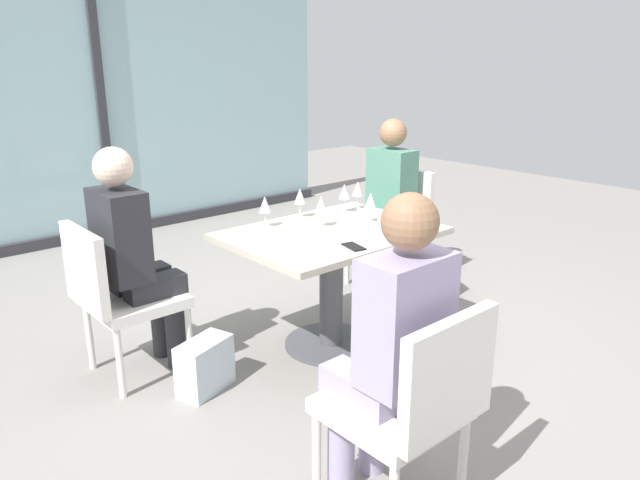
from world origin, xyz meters
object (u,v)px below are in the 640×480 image
object	(u,v)px
wine_glass_0	(265,205)
wine_glass_2	(371,201)
wine_glass_6	(358,189)
coffee_cup	(384,218)
chair_far_left	(117,292)
chair_front_left	(412,401)
dining_table_main	(331,263)
person_far_left	(133,251)
handbag_2	(205,366)
wine_glass_4	(344,192)
person_front_left	(392,340)
handbag_1	(432,278)
wine_glass_5	(321,205)
person_far_right	(385,196)
cell_phone_on_table	(354,247)
wine_glass_3	(300,197)
wine_glass_1	(411,210)
chair_far_right	(394,220)

from	to	relation	value
wine_glass_0	wine_glass_2	distance (m)	0.63
wine_glass_6	coffee_cup	world-z (taller)	wine_glass_6
chair_far_left	chair_front_left	bearing A→B (deg)	-78.01
dining_table_main	person_far_left	world-z (taller)	person_far_left
handbag_2	chair_front_left	bearing A→B (deg)	-103.21
chair_front_left	coffee_cup	size ratio (longest dim) A/B	9.67
wine_glass_2	wine_glass_4	world-z (taller)	same
person_front_left	coffee_cup	distance (m)	1.45
dining_table_main	handbag_1	xyz separation A→B (m)	(1.08, 0.09, -0.39)
wine_glass_0	wine_glass_6	bearing A→B (deg)	-3.92
wine_glass_5	handbag_2	world-z (taller)	wine_glass_5
wine_glass_0	handbag_1	bearing A→B (deg)	-9.60
dining_table_main	handbag_2	xyz separation A→B (m)	(-0.84, 0.07, -0.39)
wine_glass_2	person_far_right	bearing A→B (deg)	36.34
wine_glass_0	wine_glass_6	xyz separation A→B (m)	(0.71, -0.05, 0.00)
wine_glass_4	cell_phone_on_table	size ratio (longest dim) A/B	1.28
chair_front_left	coffee_cup	distance (m)	1.55
chair_front_left	wine_glass_3	distance (m)	1.80
person_front_left	wine_glass_2	distance (m)	1.51
person_far_right	wine_glass_0	xyz separation A→B (m)	(-1.23, -0.18, 0.16)
person_far_left	handbag_1	size ratio (longest dim) A/B	4.20
chair_front_left	handbag_1	xyz separation A→B (m)	(1.81, 1.32, -0.36)
person_front_left	handbag_1	world-z (taller)	person_front_left
wine_glass_5	handbag_1	distance (m)	1.29
person_front_left	person_far_left	size ratio (longest dim) A/B	1.00
chair_front_left	coffee_cup	bearing A→B (deg)	46.81
dining_table_main	cell_phone_on_table	world-z (taller)	cell_phone_on_table
wine_glass_0	person_front_left	bearing A→B (deg)	-108.86
wine_glass_6	handbag_2	world-z (taller)	wine_glass_6
person_front_left	wine_glass_2	xyz separation A→B (m)	(1.02, 1.10, 0.16)
coffee_cup	handbag_1	distance (m)	1.02
dining_table_main	handbag_2	distance (m)	0.93
wine_glass_1	wine_glass_6	distance (m)	0.61
wine_glass_4	handbag_2	bearing A→B (deg)	-170.88
wine_glass_0	wine_glass_3	distance (m)	0.29
chair_front_left	cell_phone_on_table	size ratio (longest dim) A/B	6.04
wine_glass_1	coffee_cup	distance (m)	0.22
wine_glass_1	wine_glass_4	distance (m)	0.58
coffee_cup	handbag_1	xyz separation A→B (m)	(0.76, 0.21, -0.64)
person_far_right	wine_glass_6	size ratio (longest dim) A/B	6.81
wine_glass_0	wine_glass_4	bearing A→B (deg)	-5.33
chair_far_right	wine_glass_0	bearing A→B (deg)	-172.49
wine_glass_3	person_far_right	bearing A→B (deg)	8.64
handbag_1	person_front_left	bearing A→B (deg)	-119.47
person_far_left	wine_glass_1	distance (m)	1.53
wine_glass_3	wine_glass_6	bearing A→B (deg)	-11.20
chair_far_right	handbag_2	size ratio (longest dim) A/B	2.90
wine_glass_3	person_front_left	bearing A→B (deg)	-118.04
wine_glass_0	handbag_1	size ratio (longest dim) A/B	0.62
chair_far_left	wine_glass_4	distance (m)	1.50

